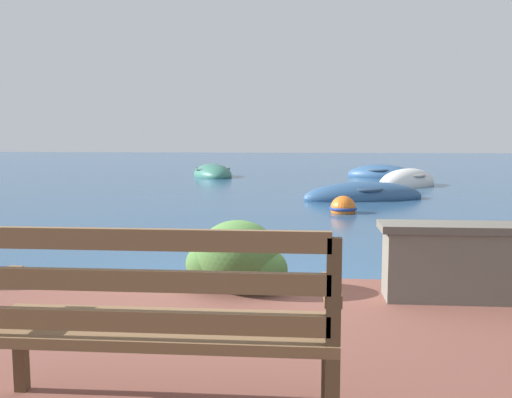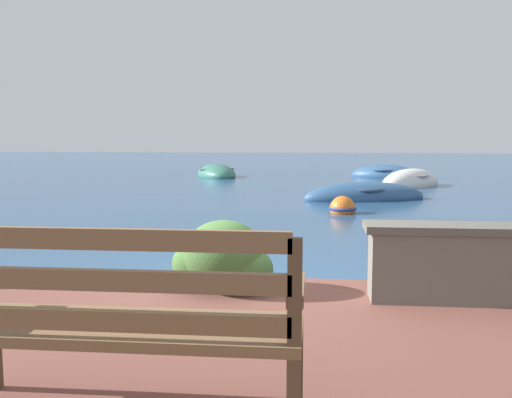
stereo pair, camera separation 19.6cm
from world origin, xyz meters
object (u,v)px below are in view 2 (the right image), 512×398
park_bench (122,319)px  rowboat_nearest (365,197)px  rowboat_mid (411,184)px  mooring_buoy (343,209)px  rowboat_outer (385,175)px  rowboat_far (216,175)px

park_bench → rowboat_nearest: size_ratio=0.53×
park_bench → rowboat_mid: (3.69, 14.44, -0.63)m
rowboat_mid → mooring_buoy: (-2.26, -5.82, 0.01)m
rowboat_nearest → rowboat_outer: rowboat_outer is taller
rowboat_mid → mooring_buoy: rowboat_mid is taller
rowboat_outer → rowboat_mid: bearing=-63.6°
rowboat_outer → park_bench: bearing=-79.8°
rowboat_far → rowboat_outer: bearing=68.0°
rowboat_nearest → mooring_buoy: 2.40m
rowboat_nearest → rowboat_far: rowboat_far is taller
rowboat_outer → rowboat_far: bearing=-157.7°
rowboat_nearest → mooring_buoy: rowboat_nearest is taller
mooring_buoy → rowboat_far: bearing=114.0°
park_bench → rowboat_far: 17.83m
park_bench → rowboat_far: size_ratio=0.59×
rowboat_far → rowboat_outer: rowboat_far is taller
rowboat_mid → mooring_buoy: size_ratio=4.53×
rowboat_far → mooring_buoy: bearing=0.4°
rowboat_outer → mooring_buoy: bearing=-81.0°
rowboat_nearest → rowboat_outer: bearing=62.7°
rowboat_mid → rowboat_far: size_ratio=0.90×
rowboat_outer → mooring_buoy: (-1.93, -9.16, 0.02)m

